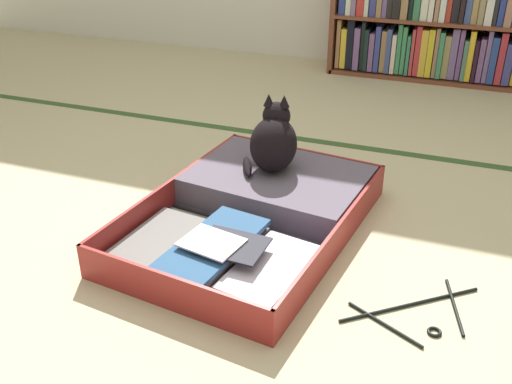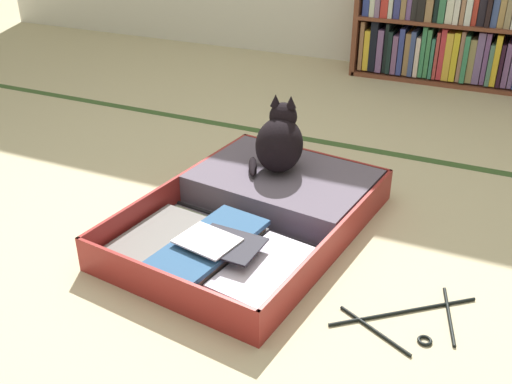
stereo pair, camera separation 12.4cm
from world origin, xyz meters
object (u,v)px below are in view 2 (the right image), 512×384
(black_cat, at_px, (280,142))
(clothes_hanger, at_px, (410,321))
(bookshelf, at_px, (490,28))
(open_suitcase, at_px, (263,209))

(black_cat, bearing_deg, clothes_hanger, -40.30)
(bookshelf, xyz_separation_m, black_cat, (-0.57, -1.78, -0.11))
(black_cat, distance_m, clothes_hanger, 0.85)
(black_cat, bearing_deg, open_suitcase, -84.78)
(bookshelf, relative_size, black_cat, 5.40)
(open_suitcase, relative_size, clothes_hanger, 2.88)
(open_suitcase, height_order, clothes_hanger, open_suitcase)
(bookshelf, height_order, black_cat, bookshelf)
(clothes_hanger, bearing_deg, open_suitcase, 151.36)
(bookshelf, relative_size, open_suitcase, 1.45)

